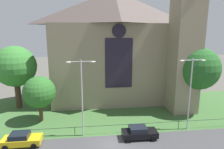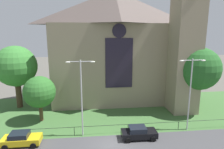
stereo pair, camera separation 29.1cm
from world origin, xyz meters
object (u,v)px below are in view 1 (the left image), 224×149
(tree_right_far, at_px, (195,81))
(parked_car_yellow, at_px, (22,139))
(parked_car_black, at_px, (139,132))
(streetlamp_near, at_px, (82,90))
(church_building, at_px, (118,45))
(tree_right_near, at_px, (198,69))
(tree_left_near, at_px, (39,92))
(streetlamp_far, at_px, (191,86))
(tree_left_far, at_px, (15,67))

(tree_right_far, relative_size, parked_car_yellow, 1.33)
(parked_car_black, bearing_deg, streetlamp_near, 168.77)
(church_building, relative_size, tree_right_near, 2.51)
(parked_car_black, bearing_deg, parked_car_yellow, -179.41)
(tree_left_near, relative_size, streetlamp_near, 0.70)
(streetlamp_near, bearing_deg, tree_right_far, 27.78)
(tree_right_far, xyz_separation_m, streetlamp_near, (-20.47, -10.78, 2.21))
(church_building, height_order, streetlamp_far, church_building)
(tree_left_near, bearing_deg, streetlamp_near, -38.93)
(tree_left_far, xyz_separation_m, streetlamp_far, (24.63, -10.82, -1.21))
(tree_right_near, distance_m, parked_car_yellow, 26.09)
(parked_car_black, bearing_deg, tree_right_near, 33.09)
(tree_left_near, distance_m, streetlamp_near, 7.99)
(church_building, bearing_deg, streetlamp_near, -115.32)
(tree_right_far, xyz_separation_m, parked_car_black, (-13.80, -12.23, -2.92))
(tree_left_far, height_order, streetlamp_near, tree_left_far)
(streetlamp_near, bearing_deg, tree_right_near, 17.06)
(tree_right_near, bearing_deg, tree_left_far, 169.33)
(tree_left_far, bearing_deg, church_building, 9.14)
(tree_left_near, xyz_separation_m, parked_car_yellow, (-0.70, -6.27, -3.55))
(tree_left_near, distance_m, parked_car_yellow, 7.24)
(tree_left_far, xyz_separation_m, parked_car_black, (17.77, -12.27, -6.32))
(tree_right_near, bearing_deg, tree_right_far, 62.09)
(tree_left_far, xyz_separation_m, tree_right_far, (31.56, -0.04, -3.40))
(church_building, distance_m, tree_left_near, 16.41)
(church_building, height_order, streetlamp_near, church_building)
(tree_right_near, relative_size, streetlamp_far, 1.11)
(tree_right_near, relative_size, tree_right_far, 1.85)
(streetlamp_far, bearing_deg, church_building, 117.43)
(tree_right_near, height_order, tree_left_far, tree_left_far)
(streetlamp_far, bearing_deg, streetlamp_near, 180.00)
(church_building, distance_m, tree_right_far, 15.76)
(church_building, height_order, tree_right_near, church_building)
(streetlamp_near, bearing_deg, tree_left_near, 141.07)
(tree_right_far, bearing_deg, streetlamp_far, -122.73)
(parked_car_yellow, xyz_separation_m, parked_car_black, (13.47, -0.10, 0.00))
(tree_left_far, distance_m, streetlamp_far, 26.93)
(streetlamp_far, bearing_deg, tree_left_near, 165.92)
(tree_left_far, bearing_deg, parked_car_yellow, -70.52)
(parked_car_black, bearing_deg, tree_right_far, 42.59)
(tree_left_far, relative_size, tree_left_near, 1.60)
(tree_right_far, height_order, streetlamp_far, streetlamp_far)
(streetlamp_far, bearing_deg, tree_right_near, 52.94)
(tree_left_far, relative_size, tree_right_far, 1.87)
(church_building, bearing_deg, tree_left_near, -145.20)
(streetlamp_far, bearing_deg, tree_right_far, 57.27)
(tree_left_near, bearing_deg, parked_car_yellow, -96.34)
(church_building, distance_m, streetlamp_near, 15.72)
(tree_right_near, height_order, tree_right_far, tree_right_near)
(tree_right_near, xyz_separation_m, streetlamp_far, (-4.08, -5.41, -1.14))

